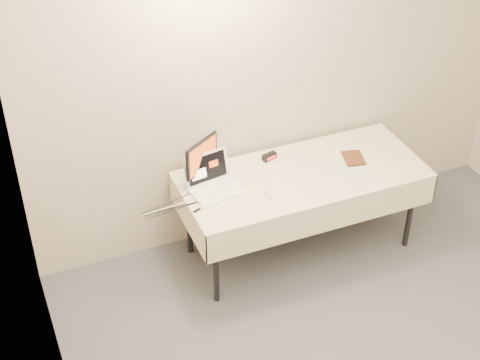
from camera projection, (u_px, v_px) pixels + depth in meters
name	position (u px, v px, depth m)	size (l,w,h in m)	color
back_wall	(280.00, 75.00, 5.51)	(4.00, 0.10, 2.70)	#C3B39D
table	(302.00, 180.00, 5.56)	(1.86, 0.81, 0.74)	black
laptop	(213.00, 182.00, 5.34)	(0.40, 0.36, 0.25)	white
monitor	(202.00, 158.00, 5.32)	(0.30, 0.20, 0.35)	black
book	(345.00, 149.00, 5.61)	(0.15, 0.02, 0.20)	brown
alarm_clock	(269.00, 157.00, 5.67)	(0.12, 0.08, 0.05)	black
clicker	(268.00, 194.00, 5.30)	(0.05, 0.10, 0.02)	#BDBDBF
paper_form	(347.00, 166.00, 5.60)	(0.10, 0.25, 0.00)	#C7E8B9
usb_dongle	(197.00, 210.00, 5.15)	(0.06, 0.02, 0.01)	black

